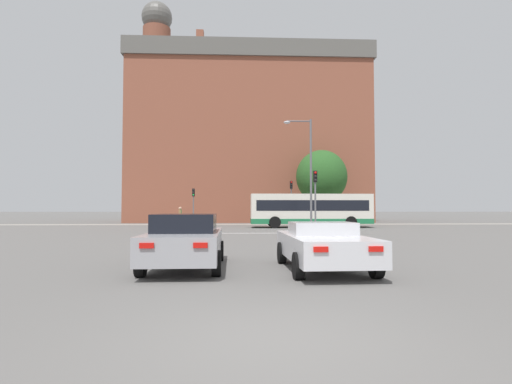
{
  "coord_description": "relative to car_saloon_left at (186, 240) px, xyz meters",
  "views": [
    {
      "loc": [
        -0.48,
        -5.08,
        1.66
      ],
      "look_at": [
        0.88,
        25.33,
        2.93
      ],
      "focal_mm": 28.0,
      "sensor_mm": 36.0,
      "label": 1
    }
  ],
  "objects": [
    {
      "name": "car_roadster_right",
      "position": [
        3.77,
        -0.52,
        -0.1
      ],
      "size": [
        2.19,
        4.57,
        1.29
      ],
      "rotation": [
        0.0,
        0.0,
        0.03
      ],
      "color": "silver",
      "rests_on": "ground_plane"
    },
    {
      "name": "far_pavement",
      "position": [
        1.95,
        30.61,
        -0.77
      ],
      "size": [
        68.03,
        2.5,
        0.01
      ],
      "primitive_type": "cube",
      "color": "gray",
      "rests_on": "ground_plane"
    },
    {
      "name": "traffic_light_far_right",
      "position": [
        6.99,
        29.94,
        2.25
      ],
      "size": [
        0.26,
        0.31,
        4.54
      ],
      "color": "slate",
      "rests_on": "ground_plane"
    },
    {
      "name": "brick_civic_building",
      "position": [
        2.69,
        41.09,
        10.24
      ],
      "size": [
        29.68,
        14.03,
        28.99
      ],
      "color": "brown",
      "rests_on": "ground_plane"
    },
    {
      "name": "pedestrian_waiting",
      "position": [
        -4.64,
        31.28,
        0.32
      ],
      "size": [
        0.26,
        0.42,
        1.84
      ],
      "rotation": [
        0.0,
        0.0,
        1.65
      ],
      "color": "#333851",
      "rests_on": "ground_plane"
    },
    {
      "name": "traffic_light_near_right",
      "position": [
        6.81,
        16.1,
        2.1
      ],
      "size": [
        0.26,
        0.31,
        4.29
      ],
      "color": "slate",
      "rests_on": "ground_plane"
    },
    {
      "name": "tree_by_building",
      "position": [
        10.5,
        31.45,
        4.33
      ],
      "size": [
        5.5,
        5.5,
        8.0
      ],
      "color": "#4C3823",
      "rests_on": "ground_plane"
    },
    {
      "name": "car_saloon_left",
      "position": [
        0.0,
        0.0,
        0.0
      ],
      "size": [
        2.11,
        4.68,
        1.51
      ],
      "rotation": [
        0.0,
        0.0,
        0.02
      ],
      "color": "#9E9EA3",
      "rests_on": "ground_plane"
    },
    {
      "name": "traffic_light_far_left",
      "position": [
        -3.13,
        29.95,
        1.75
      ],
      "size": [
        0.26,
        0.31,
        3.72
      ],
      "color": "slate",
      "rests_on": "ground_plane"
    },
    {
      "name": "street_lamp_junction",
      "position": [
        6.59,
        18.23,
        4.25
      ],
      "size": [
        2.13,
        0.36,
        8.37
      ],
      "color": "slate",
      "rests_on": "ground_plane"
    },
    {
      "name": "ground_plane",
      "position": [
        1.95,
        -6.2,
        -0.78
      ],
      "size": [
        400.0,
        400.0,
        0.0
      ],
      "primitive_type": "plane",
      "color": "#605E5B"
    },
    {
      "name": "stop_line_strip",
      "position": [
        1.95,
        15.64,
        -0.77
      ],
      "size": [
        7.23,
        0.3,
        0.01
      ],
      "primitive_type": "cube",
      "color": "silver",
      "rests_on": "ground_plane"
    },
    {
      "name": "pedestrian_walking_east",
      "position": [
        -4.6,
        30.5,
        0.3
      ],
      "size": [
        0.27,
        0.43,
        1.81
      ],
      "rotation": [
        0.0,
        0.0,
        1.71
      ],
      "color": "brown",
      "rests_on": "ground_plane"
    },
    {
      "name": "bus_crossing_lead",
      "position": [
        7.82,
        23.5,
        0.79
      ],
      "size": [
        10.49,
        2.66,
        2.92
      ],
      "rotation": [
        0.0,
        0.0,
        -1.57
      ],
      "color": "silver",
      "rests_on": "ground_plane"
    }
  ]
}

